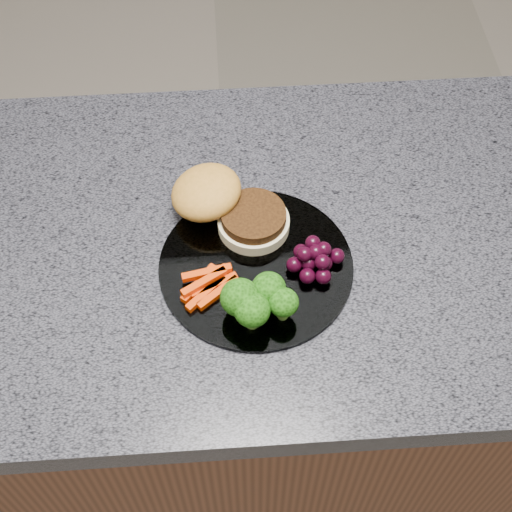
{
  "coord_description": "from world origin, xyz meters",
  "views": [
    {
      "loc": [
        0.0,
        -0.59,
        1.69
      ],
      "look_at": [
        0.04,
        -0.05,
        0.93
      ],
      "focal_mm": 50.0,
      "sensor_mm": 36.0,
      "label": 1
    }
  ],
  "objects": [
    {
      "name": "countertop",
      "position": [
        0.0,
        0.0,
        0.88
      ],
      "size": [
        1.2,
        0.6,
        0.04
      ],
      "primitive_type": "cube",
      "color": "#4F4F59",
      "rests_on": "island_cabinet"
    },
    {
      "name": "burger",
      "position": [
        -0.0,
        0.03,
        0.93
      ],
      "size": [
        0.18,
        0.16,
        0.05
      ],
      "rotation": [
        0.0,
        0.0,
        -0.26
      ],
      "color": "#F5E5AC",
      "rests_on": "plate"
    },
    {
      "name": "island_cabinet",
      "position": [
        0.0,
        0.0,
        0.43
      ],
      "size": [
        1.2,
        0.6,
        0.86
      ],
      "primitive_type": "cube",
      "color": "brown",
      "rests_on": "ground"
    },
    {
      "name": "carrot_sticks",
      "position": [
        -0.03,
        -0.08,
        0.91
      ],
      "size": [
        0.08,
        0.07,
        0.02
      ],
      "rotation": [
        0.0,
        0.0,
        0.28
      ],
      "color": "#EB3B03",
      "rests_on": "plate"
    },
    {
      "name": "grape_bunch",
      "position": [
        0.11,
        -0.06,
        0.92
      ],
      "size": [
        0.08,
        0.06,
        0.04
      ],
      "rotation": [
        0.0,
        0.0,
        -0.31
      ],
      "color": "black",
      "rests_on": "plate"
    },
    {
      "name": "plate",
      "position": [
        0.04,
        -0.05,
        0.9
      ],
      "size": [
        0.26,
        0.26,
        0.01
      ],
      "primitive_type": "cylinder",
      "color": "white",
      "rests_on": "countertop"
    },
    {
      "name": "broccoli",
      "position": [
        0.03,
        -0.13,
        0.94
      ],
      "size": [
        0.1,
        0.08,
        0.06
      ],
      "rotation": [
        0.0,
        0.0,
        0.12
      ],
      "color": "olive",
      "rests_on": "plate"
    }
  ]
}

